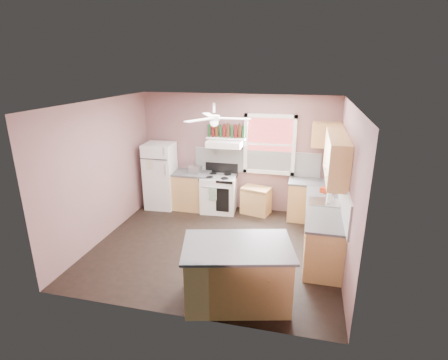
% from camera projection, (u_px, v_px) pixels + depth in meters
% --- Properties ---
extents(floor, '(4.50, 4.50, 0.00)m').
position_uv_depth(floor, '(215.00, 246.00, 6.68)').
color(floor, black).
rests_on(floor, ground).
extents(ceiling, '(4.50, 4.50, 0.00)m').
position_uv_depth(ceiling, '(214.00, 103.00, 5.83)').
color(ceiling, white).
rests_on(ceiling, ground).
extents(wall_back, '(4.50, 0.05, 2.70)m').
position_uv_depth(wall_back, '(237.00, 153.00, 8.13)').
color(wall_back, '#795454').
rests_on(wall_back, ground).
extents(wall_right, '(0.05, 4.00, 2.70)m').
position_uv_depth(wall_right, '(348.00, 190.00, 5.75)').
color(wall_right, '#795454').
rests_on(wall_right, ground).
extents(wall_left, '(0.05, 4.00, 2.70)m').
position_uv_depth(wall_left, '(101.00, 171.00, 6.77)').
color(wall_left, '#795454').
rests_on(wall_left, ground).
extents(backsplash_back, '(2.90, 0.03, 0.55)m').
position_uv_depth(backsplash_back, '(256.00, 162.00, 8.04)').
color(backsplash_back, white).
rests_on(backsplash_back, wall_back).
extents(backsplash_right, '(0.03, 2.60, 0.55)m').
position_uv_depth(backsplash_right, '(343.00, 193.00, 6.09)').
color(backsplash_right, white).
rests_on(backsplash_right, wall_right).
extents(window_view, '(1.00, 0.02, 1.20)m').
position_uv_depth(window_view, '(270.00, 144.00, 7.84)').
color(window_view, maroon).
rests_on(window_view, wall_back).
extents(window_frame, '(1.16, 0.07, 1.36)m').
position_uv_depth(window_frame, '(269.00, 145.00, 7.82)').
color(window_frame, white).
rests_on(window_frame, wall_back).
extents(refrigerator, '(0.70, 0.68, 1.57)m').
position_uv_depth(refrigerator, '(161.00, 176.00, 8.32)').
color(refrigerator, white).
rests_on(refrigerator, floor).
extents(base_cabinet_left, '(0.90, 0.60, 0.86)m').
position_uv_depth(base_cabinet_left, '(191.00, 191.00, 8.35)').
color(base_cabinet_left, tan).
rests_on(base_cabinet_left, floor).
extents(counter_left, '(0.92, 0.62, 0.04)m').
position_uv_depth(counter_left, '(190.00, 173.00, 8.21)').
color(counter_left, '#464648').
rests_on(counter_left, base_cabinet_left).
extents(toaster, '(0.32, 0.24, 0.18)m').
position_uv_depth(toaster, '(195.00, 169.00, 8.12)').
color(toaster, silver).
rests_on(toaster, counter_left).
extents(stove, '(0.84, 0.70, 0.86)m').
position_uv_depth(stove, '(219.00, 194.00, 8.18)').
color(stove, white).
rests_on(stove, floor).
extents(range_hood, '(0.78, 0.50, 0.14)m').
position_uv_depth(range_hood, '(225.00, 144.00, 7.84)').
color(range_hood, white).
rests_on(range_hood, wall_back).
extents(bottle_shelf, '(0.90, 0.26, 0.03)m').
position_uv_depth(bottle_shelf, '(226.00, 138.00, 7.92)').
color(bottle_shelf, white).
rests_on(bottle_shelf, range_hood).
extents(cart, '(0.72, 0.57, 0.63)m').
position_uv_depth(cart, '(256.00, 200.00, 8.08)').
color(cart, tan).
rests_on(cart, floor).
extents(base_cabinet_corner, '(1.00, 0.60, 0.86)m').
position_uv_depth(base_cabinet_corner, '(311.00, 201.00, 7.73)').
color(base_cabinet_corner, tan).
rests_on(base_cabinet_corner, floor).
extents(base_cabinet_right, '(0.60, 2.20, 0.86)m').
position_uv_depth(base_cabinet_right, '(322.00, 230.00, 6.39)').
color(base_cabinet_right, tan).
rests_on(base_cabinet_right, floor).
extents(counter_corner, '(1.02, 0.62, 0.04)m').
position_uv_depth(counter_corner, '(313.00, 182.00, 7.59)').
color(counter_corner, '#464648').
rests_on(counter_corner, base_cabinet_corner).
extents(counter_right, '(0.62, 2.22, 0.04)m').
position_uv_depth(counter_right, '(324.00, 207.00, 6.25)').
color(counter_right, '#464648').
rests_on(counter_right, base_cabinet_right).
extents(sink, '(0.55, 0.45, 0.03)m').
position_uv_depth(sink, '(323.00, 202.00, 6.43)').
color(sink, silver).
rests_on(sink, counter_right).
extents(faucet, '(0.03, 0.03, 0.14)m').
position_uv_depth(faucet, '(333.00, 199.00, 6.37)').
color(faucet, silver).
rests_on(faucet, sink).
extents(upper_cabinet_right, '(0.33, 1.80, 0.76)m').
position_uv_depth(upper_cabinet_right, '(336.00, 156.00, 6.12)').
color(upper_cabinet_right, tan).
rests_on(upper_cabinet_right, wall_right).
extents(upper_cabinet_corner, '(0.60, 0.33, 0.52)m').
position_uv_depth(upper_cabinet_corner, '(326.00, 135.00, 7.34)').
color(upper_cabinet_corner, tan).
rests_on(upper_cabinet_corner, wall_back).
extents(paper_towel, '(0.26, 0.12, 0.12)m').
position_uv_depth(paper_towel, '(329.00, 165.00, 7.55)').
color(paper_towel, white).
rests_on(paper_towel, wall_back).
extents(island, '(1.63, 1.25, 0.86)m').
position_uv_depth(island, '(237.00, 274.00, 5.04)').
color(island, tan).
rests_on(island, floor).
extents(island_top, '(1.74, 1.35, 0.04)m').
position_uv_depth(island_top, '(238.00, 247.00, 4.90)').
color(island_top, '#464648').
rests_on(island_top, island).
extents(ceiling_fan_hub, '(0.20, 0.20, 0.08)m').
position_uv_depth(ceiling_fan_hub, '(214.00, 118.00, 5.91)').
color(ceiling_fan_hub, white).
rests_on(ceiling_fan_hub, ceiling).
extents(soap_bottle, '(0.14, 0.14, 0.26)m').
position_uv_depth(soap_bottle, '(329.00, 197.00, 6.33)').
color(soap_bottle, silver).
rests_on(soap_bottle, counter_right).
extents(red_caddy, '(0.21, 0.18, 0.10)m').
position_uv_depth(red_caddy, '(325.00, 190.00, 6.90)').
color(red_caddy, '#B72C0F').
rests_on(red_caddy, counter_right).
extents(wine_bottles, '(0.86, 0.06, 0.31)m').
position_uv_depth(wine_bottles, '(226.00, 131.00, 7.87)').
color(wine_bottles, '#143819').
rests_on(wine_bottles, bottle_shelf).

